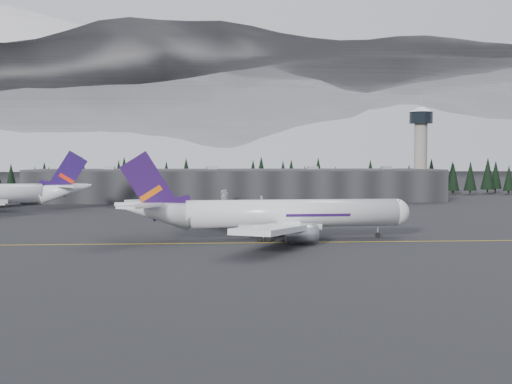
{
  "coord_description": "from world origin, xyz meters",
  "views": [
    {
      "loc": [
        -10.43,
        -128.66,
        16.81
      ],
      "look_at": [
        0.0,
        20.0,
        9.0
      ],
      "focal_mm": 45.0,
      "sensor_mm": 36.0,
      "label": 1
    }
  ],
  "objects": [
    {
      "name": "taxiline",
      "position": [
        0.0,
        -2.0,
        0.01
      ],
      "size": [
        400.0,
        0.4,
        0.02
      ],
      "primitive_type": "cube",
      "color": "gold",
      "rests_on": "ground"
    },
    {
      "name": "terminal",
      "position": [
        0.0,
        125.0,
        6.3
      ],
      "size": [
        160.0,
        30.0,
        12.6
      ],
      "color": "black",
      "rests_on": "ground"
    },
    {
      "name": "treeline",
      "position": [
        0.0,
        162.0,
        7.5
      ],
      "size": [
        360.0,
        20.0,
        15.0
      ],
      "primitive_type": "cube",
      "color": "black",
      "rests_on": "ground"
    },
    {
      "name": "mountain_ridge",
      "position": [
        0.0,
        1000.0,
        0.0
      ],
      "size": [
        4400.0,
        900.0,
        420.0
      ],
      "primitive_type": null,
      "color": "white",
      "rests_on": "ground"
    },
    {
      "name": "gse_vehicle_a",
      "position": [
        -5.71,
        102.17,
        0.78
      ],
      "size": [
        3.4,
        5.95,
        1.56
      ],
      "primitive_type": "imported",
      "rotation": [
        0.0,
        0.0,
        0.15
      ],
      "color": "#BEBEC0",
      "rests_on": "ground"
    },
    {
      "name": "jet_main",
      "position": [
        1.16,
        4.06,
        5.18
      ],
      "size": [
        62.45,
        57.57,
        18.35
      ],
      "rotation": [
        0.0,
        0.0,
        0.05
      ],
      "color": "silver",
      "rests_on": "ground"
    },
    {
      "name": "gse_vehicle_b",
      "position": [
        7.39,
        94.81,
        0.65
      ],
      "size": [
        3.91,
        1.77,
        1.3
      ],
      "primitive_type": "imported",
      "rotation": [
        0.0,
        0.0,
        -1.51
      ],
      "color": "silver",
      "rests_on": "ground"
    },
    {
      "name": "ground",
      "position": [
        0.0,
        0.0,
        0.0
      ],
      "size": [
        1400.0,
        1400.0,
        0.0
      ],
      "primitive_type": "plane",
      "color": "black",
      "rests_on": "ground"
    },
    {
      "name": "control_tower",
      "position": [
        75.0,
        128.0,
        23.41
      ],
      "size": [
        10.0,
        10.0,
        37.7
      ],
      "color": "gray",
      "rests_on": "ground"
    }
  ]
}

